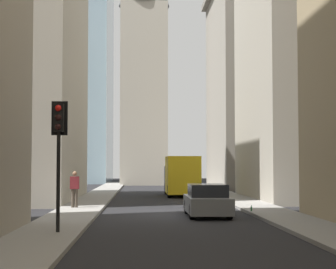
# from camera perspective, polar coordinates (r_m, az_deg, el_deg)

# --- Properties ---
(ground_plane) EXTENTS (135.00, 135.00, 0.00)m
(ground_plane) POSITION_cam_1_polar(r_m,az_deg,el_deg) (26.11, 0.62, -8.01)
(ground_plane) COLOR black
(sidewalk_right) EXTENTS (90.00, 2.20, 0.14)m
(sidewalk_right) POSITION_cam_1_polar(r_m,az_deg,el_deg) (26.23, -9.33, -7.80)
(sidewalk_right) COLOR gray
(sidewalk_right) RESTS_ON ground_plane
(sidewalk_left) EXTENTS (90.00, 2.20, 0.14)m
(sidewalk_left) POSITION_cam_1_polar(r_m,az_deg,el_deg) (26.73, 10.39, -7.70)
(sidewalk_left) COLOR gray
(sidewalk_left) RESTS_ON ground_plane
(building_left_midfar) EXTENTS (12.54, 10.50, 23.36)m
(building_left_midfar) POSITION_cam_1_polar(r_m,az_deg,el_deg) (39.78, 15.39, 10.79)
(building_left_midfar) COLOR #A8A091
(building_left_midfar) RESTS_ON ground_plane
(building_left_far) EXTENTS (14.62, 10.50, 23.04)m
(building_left_far) POSITION_cam_1_polar(r_m,az_deg,el_deg) (56.95, 9.70, 6.39)
(building_left_far) COLOR gray
(building_left_far) RESTS_ON ground_plane
(church_spire) EXTENTS (5.72, 5.72, 30.30)m
(church_spire) POSITION_cam_1_polar(r_m,az_deg,el_deg) (65.51, -2.41, 8.91)
(church_spire) COLOR #A8A091
(church_spire) RESTS_ON ground_plane
(delivery_truck) EXTENTS (6.46, 2.25, 2.84)m
(delivery_truck) POSITION_cam_1_polar(r_m,az_deg,el_deg) (41.40, 1.35, -4.14)
(delivery_truck) COLOR yellow
(delivery_truck) RESTS_ON ground_plane
(hatchback_grey) EXTENTS (4.30, 1.78, 1.42)m
(hatchback_grey) POSITION_cam_1_polar(r_m,az_deg,el_deg) (25.26, 3.93, -6.66)
(hatchback_grey) COLOR slate
(hatchback_grey) RESTS_ON ground_plane
(traffic_light_foreground) EXTENTS (0.43, 0.52, 4.18)m
(traffic_light_foreground) POSITION_cam_1_polar(r_m,az_deg,el_deg) (18.53, -10.87, -0.07)
(traffic_light_foreground) COLOR black
(traffic_light_foreground) RESTS_ON sidewalk_right
(pedestrian) EXTENTS (0.26, 0.44, 1.80)m
(pedestrian) POSITION_cam_1_polar(r_m,az_deg,el_deg) (28.94, -9.31, -5.25)
(pedestrian) COLOR #473D33
(pedestrian) RESTS_ON sidewalk_right
(discarded_bottle) EXTENTS (0.07, 0.07, 0.27)m
(discarded_bottle) POSITION_cam_1_polar(r_m,az_deg,el_deg) (26.61, 8.33, -7.35)
(discarded_bottle) COLOR #236033
(discarded_bottle) RESTS_ON sidewalk_left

